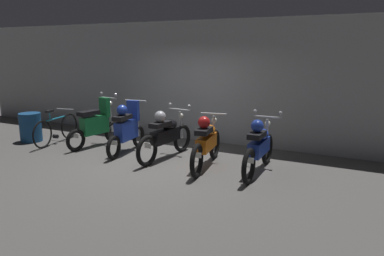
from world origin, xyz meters
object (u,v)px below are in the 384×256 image
motorbike_slot_1 (127,129)px  trash_bin (31,127)px  motorbike_slot_0 (96,125)px  motorbike_slot_2 (166,135)px  motorbike_slot_3 (207,142)px  motorbike_slot_4 (259,146)px  bicycle (56,129)px

motorbike_slot_1 → trash_bin: 2.90m
motorbike_slot_0 → motorbike_slot_2: motorbike_slot_0 is taller
motorbike_slot_3 → motorbike_slot_1: bearing=175.4°
motorbike_slot_4 → trash_bin: size_ratio=2.63×
motorbike_slot_1 → trash_bin: size_ratio=2.26×
motorbike_slot_1 → bicycle: bearing=-176.8°
motorbike_slot_0 → motorbike_slot_3: (3.14, -0.30, -0.00)m
motorbike_slot_0 → motorbike_slot_4: bearing=-2.3°
motorbike_slot_2 → trash_bin: 3.95m
motorbike_slot_3 → motorbike_slot_4: size_ratio=0.99×
motorbike_slot_1 → motorbike_slot_4: 3.15m
motorbike_slot_4 → bicycle: size_ratio=1.14×
motorbike_slot_1 → motorbike_slot_2: bearing=-0.6°
motorbike_slot_1 → bicycle: (-2.13, -0.12, -0.20)m
trash_bin → motorbike_slot_0: bearing=12.4°
motorbike_slot_2 → bicycle: (-3.18, -0.11, -0.17)m
bicycle → motorbike_slot_1: bearing=3.2°
motorbike_slot_1 → bicycle: 2.14m
motorbike_slot_0 → bicycle: bearing=-166.9°
motorbike_slot_0 → motorbike_slot_1: (1.04, -0.13, 0.04)m
motorbike_slot_3 → motorbike_slot_0: bearing=174.5°
motorbike_slot_2 → motorbike_slot_4: same height
motorbike_slot_0 → motorbike_slot_4: size_ratio=0.86×
motorbike_slot_1 → motorbike_slot_0: bearing=172.6°
trash_bin → motorbike_slot_3: bearing=1.2°
motorbike_slot_1 → motorbike_slot_3: 2.10m
motorbike_slot_0 → motorbike_slot_1: 1.05m
motorbike_slot_1 → motorbike_slot_4: bearing=-0.6°
motorbike_slot_1 → motorbike_slot_2: size_ratio=0.86×
motorbike_slot_0 → motorbike_slot_4: 4.19m
motorbike_slot_4 → motorbike_slot_2: bearing=179.5°
motorbike_slot_3 → motorbike_slot_2: bearing=171.5°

